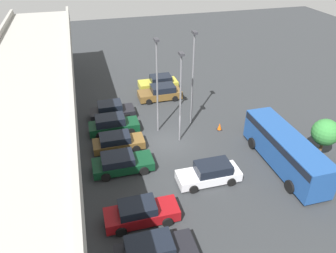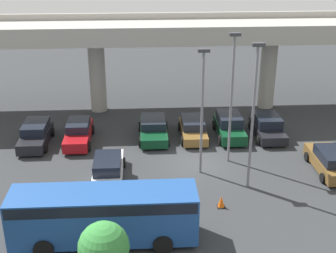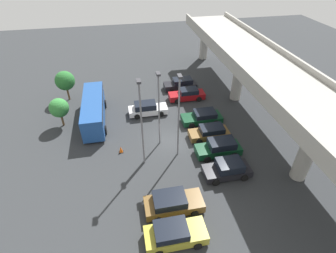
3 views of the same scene
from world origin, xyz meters
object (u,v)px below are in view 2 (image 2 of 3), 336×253
parked_car_7 (332,161)px  tree_front_right (104,247)px  lamp_post_near_aisle (202,103)px  lamp_post_mid_lot (232,90)px  parked_car_2 (108,169)px  parked_car_6 (268,127)px  shuttle_bus (104,212)px  parked_car_1 (78,133)px  parked_car_5 (229,126)px  parked_car_0 (36,134)px  traffic_cone (221,202)px  parked_car_4 (193,129)px  parked_car_3 (153,129)px  lamp_post_by_overpass (254,108)px

parked_car_7 → tree_front_right: bearing=126.1°
lamp_post_near_aisle → lamp_post_mid_lot: size_ratio=0.93×
parked_car_2 → parked_car_6: 12.95m
lamp_post_near_aisle → shuttle_bus: bearing=-129.6°
tree_front_right → parked_car_1: bearing=100.7°
parked_car_1 → shuttle_bus: size_ratio=0.52×
parked_car_5 → shuttle_bus: size_ratio=0.49×
parked_car_7 → shuttle_bus: bearing=114.6°
parked_car_0 → tree_front_right: tree_front_right is taller
parked_car_0 → lamp_post_mid_lot: lamp_post_mid_lot is taller
parked_car_1 → traffic_cone: 12.91m
parked_car_0 → parked_car_6: size_ratio=1.06×
parked_car_0 → tree_front_right: 16.64m
shuttle_bus → traffic_cone: bearing=-156.9°
parked_car_0 → parked_car_4: bearing=92.3°
parked_car_3 → parked_car_6: 8.56m
parked_car_4 → lamp_post_mid_lot: 6.22m
parked_car_6 → tree_front_right: bearing=-35.2°
lamp_post_by_overpass → traffic_cone: (-1.98, -2.15, -4.80)m
shuttle_bus → lamp_post_by_overpass: lamp_post_by_overpass is taller
parked_car_4 → traffic_cone: bearing=3.2°
lamp_post_near_aisle → traffic_cone: 6.06m
parked_car_7 → lamp_post_mid_lot: size_ratio=0.54×
lamp_post_near_aisle → lamp_post_by_overpass: lamp_post_by_overpass is taller
parked_car_1 → parked_car_3: 5.50m
parked_car_6 → parked_car_4: bearing=-91.8°
parked_car_3 → parked_car_1: bearing=-85.6°
parked_car_4 → traffic_cone: parked_car_4 is taller
tree_front_right → parked_car_4: bearing=71.0°
traffic_cone → tree_front_right: bearing=-133.7°
parked_car_5 → shuttle_bus: bearing=-34.6°
lamp_post_mid_lot → traffic_cone: bearing=-104.0°
parked_car_5 → lamp_post_mid_lot: 5.91m
shuttle_bus → traffic_cone: size_ratio=13.03×
lamp_post_by_overpass → tree_front_right: (-8.01, -8.46, -2.77)m
parked_car_3 → tree_front_right: size_ratio=1.35×
parked_car_4 → parked_car_5: (2.74, 0.05, 0.12)m
parked_car_6 → traffic_cone: parked_car_6 is taller
traffic_cone → parked_car_5: bearing=77.2°
traffic_cone → parked_car_1: bearing=134.1°
parked_car_7 → lamp_post_near_aisle: lamp_post_near_aisle is taller
shuttle_bus → lamp_post_mid_lot: 11.78m
parked_car_5 → parked_car_1: bearing=-88.1°
parked_car_1 → parked_car_5: 11.18m
parked_car_4 → tree_front_right: size_ratio=1.25×
parked_car_0 → parked_car_7: parked_car_7 is taller
parked_car_3 → shuttle_bus: 12.72m
parked_car_0 → lamp_post_by_overpass: 16.26m
shuttle_bus → parked_car_4: bearing=-115.1°
shuttle_bus → lamp_post_near_aisle: size_ratio=1.13×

